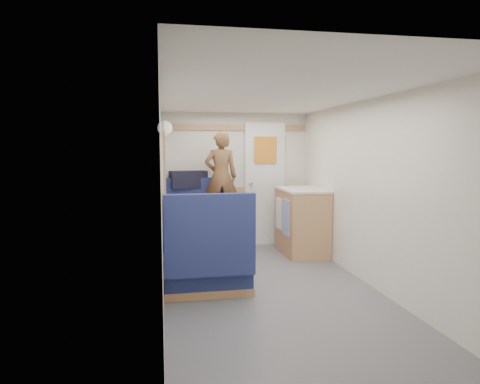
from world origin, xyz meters
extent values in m
plane|color=#515156|center=(0.00, 0.00, 0.00)|extent=(4.50, 4.50, 0.00)
plane|color=silver|center=(0.00, 0.00, 2.00)|extent=(4.50, 4.50, 0.00)
cube|color=silver|center=(0.00, 2.25, 1.00)|extent=(2.20, 0.02, 2.00)
cube|color=silver|center=(-1.10, 0.00, 1.00)|extent=(0.02, 4.50, 2.00)
cube|color=silver|center=(1.10, 0.00, 1.00)|extent=(0.02, 4.50, 2.00)
cube|color=#A86D4C|center=(0.00, 2.23, 0.85)|extent=(2.15, 0.02, 0.08)
cube|color=#A86D4C|center=(0.00, 2.23, 1.78)|extent=(2.15, 0.02, 0.08)
cube|color=#B4BFA2|center=(-1.08, 1.00, 1.25)|extent=(0.04, 1.30, 0.72)
cube|color=white|center=(0.45, 2.22, 0.93)|extent=(0.62, 0.04, 1.86)
cube|color=orange|center=(0.45, 2.19, 1.45)|extent=(0.34, 0.03, 0.40)
cylinder|color=silver|center=(0.23, 2.17, 0.95)|extent=(0.04, 0.10, 0.04)
cube|color=white|center=(-0.65, 1.00, 0.70)|extent=(0.62, 0.92, 0.04)
cylinder|color=silver|center=(-0.65, 1.00, 0.35)|extent=(0.08, 0.08, 0.66)
cylinder|color=silver|center=(-0.65, 1.00, 0.01)|extent=(0.36, 0.36, 0.03)
cube|color=navy|center=(-0.65, 1.80, 0.23)|extent=(0.88, 0.50, 0.45)
cube|color=navy|center=(-0.65, 2.08, 0.65)|extent=(0.88, 0.10, 0.80)
cube|color=#A86D4C|center=(-0.65, 1.80, 0.04)|extent=(0.90, 0.52, 0.08)
cube|color=navy|center=(-0.65, 0.20, 0.23)|extent=(0.88, 0.50, 0.45)
cube|color=navy|center=(-0.65, -0.08, 0.65)|extent=(0.88, 0.10, 0.80)
cube|color=#A86D4C|center=(-0.65, 0.20, 0.04)|extent=(0.90, 0.52, 0.08)
cube|color=#A86D4C|center=(-0.65, 2.12, 0.88)|extent=(0.90, 0.14, 0.04)
sphere|color=white|center=(-1.04, 1.85, 1.75)|extent=(0.20, 0.20, 0.20)
cube|color=#A86D4C|center=(0.82, 1.55, 0.45)|extent=(0.54, 0.90, 0.90)
cube|color=silver|center=(0.82, 1.55, 0.91)|extent=(0.56, 0.92, 0.03)
cube|color=#5972B2|center=(0.54, 1.37, 0.55)|extent=(0.01, 0.30, 0.48)
cube|color=silver|center=(0.54, 1.73, 0.55)|extent=(0.01, 0.28, 0.44)
imported|color=brown|center=(-0.28, 1.84, 1.08)|extent=(0.47, 0.31, 1.26)
cube|color=black|center=(-0.72, 2.12, 1.02)|extent=(0.56, 0.35, 0.25)
cube|color=silver|center=(-0.43, 0.84, 0.73)|extent=(0.31, 0.38, 0.02)
sphere|color=orange|center=(-0.47, 0.87, 0.77)|extent=(0.07, 0.07, 0.07)
cube|color=#D4C27A|center=(-0.56, 0.64, 0.75)|extent=(0.10, 0.08, 0.03)
cylinder|color=white|center=(-0.67, 0.92, 0.72)|extent=(0.06, 0.06, 0.01)
cylinder|color=white|center=(-0.67, 0.92, 0.78)|extent=(0.01, 0.01, 0.10)
sphere|color=#41070E|center=(-0.67, 0.92, 0.85)|extent=(0.08, 0.08, 0.08)
cylinder|color=white|center=(-0.83, 0.65, 0.78)|extent=(0.07, 0.07, 0.12)
cylinder|color=white|center=(-0.81, 1.23, 0.78)|extent=(0.07, 0.07, 0.12)
cylinder|color=white|center=(-0.59, 1.01, 0.77)|extent=(0.06, 0.06, 0.10)
cylinder|color=#944E15|center=(-0.43, 1.05, 0.77)|extent=(0.07, 0.07, 0.10)
cylinder|color=black|center=(-0.68, 0.92, 0.77)|extent=(0.04, 0.04, 0.10)
cube|color=olive|center=(-0.43, 1.38, 0.77)|extent=(0.15, 0.23, 0.09)
camera|label=1|loc=(-1.09, -4.10, 1.49)|focal=32.00mm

